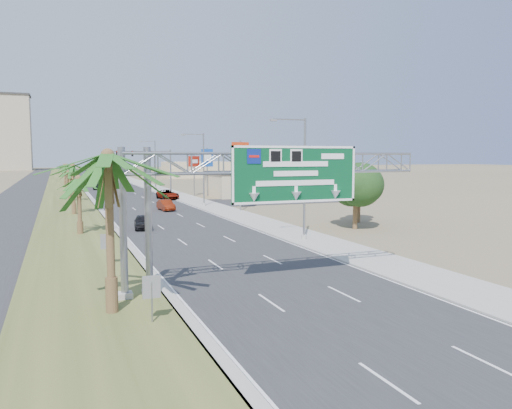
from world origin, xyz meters
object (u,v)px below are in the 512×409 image
at_px(car_left_lane, 143,222).
at_px(signal_mast, 159,168).
at_px(car_mid_lane, 166,205).
at_px(sign_gantry, 265,173).
at_px(car_far, 98,186).
at_px(pole_sign_red_near, 240,156).
at_px(store_building, 262,184).
at_px(car_right_lane, 168,195).
at_px(palm_near, 108,157).
at_px(pole_sign_blue, 207,160).
at_px(pole_sign_red_far, 194,164).

bearing_deg(car_left_lane, signal_mast, 84.00).
bearing_deg(car_mid_lane, car_left_lane, -113.75).
xyz_separation_m(sign_gantry, car_mid_lane, (2.56, 38.65, -5.38)).
height_order(sign_gantry, car_far, sign_gantry).
bearing_deg(signal_mast, pole_sign_red_near, -79.82).
bearing_deg(car_far, store_building, -43.37).
xyz_separation_m(car_right_lane, pole_sign_red_near, (4.99, -20.35, 6.19)).
bearing_deg(signal_mast, sign_gantry, -95.74).
relative_size(car_left_lane, car_far, 0.83).
relative_size(signal_mast, car_left_lane, 2.58).
distance_m(palm_near, car_left_lane, 26.80).
bearing_deg(pole_sign_blue, palm_near, -109.98).
bearing_deg(car_right_lane, pole_sign_red_near, -82.54).
bearing_deg(car_right_lane, store_building, -2.32).
relative_size(store_building, car_mid_lane, 4.40).
distance_m(sign_gantry, car_far, 83.12).
height_order(palm_near, car_left_lane, palm_near).
bearing_deg(store_building, signal_mast, 160.46).
xyz_separation_m(car_mid_lane, car_right_lane, (3.62, 16.24, 0.08)).
bearing_deg(store_building, car_right_lane, -176.01).
bearing_deg(sign_gantry, car_far, 91.71).
bearing_deg(signal_mast, car_left_lane, -103.10).
relative_size(car_right_lane, pole_sign_blue, 0.66).
bearing_deg(pole_sign_blue, car_mid_lane, -119.56).
bearing_deg(car_right_lane, car_left_lane, -112.18).
relative_size(car_left_lane, car_right_lane, 0.73).
bearing_deg(sign_gantry, signal_mast, 84.26).
height_order(store_building, pole_sign_blue, pole_sign_blue).
height_order(store_building, pole_sign_red_near, pole_sign_red_near).
xyz_separation_m(store_building, car_far, (-25.54, 26.84, -1.30)).
bearing_deg(store_building, pole_sign_red_far, 160.84).
distance_m(car_left_lane, car_far, 59.35).
bearing_deg(car_far, car_left_lane, -87.18).
distance_m(car_left_lane, pole_sign_red_near, 18.78).
bearing_deg(pole_sign_red_near, store_building, 61.09).
bearing_deg(pole_sign_red_far, signal_mast, 159.71).
relative_size(palm_near, store_building, 0.46).
bearing_deg(store_building, palm_near, -118.28).
relative_size(signal_mast, pole_sign_red_near, 1.16).
distance_m(store_building, pole_sign_red_near, 25.09).
xyz_separation_m(palm_near, car_mid_lane, (10.70, 40.58, -6.26)).
distance_m(sign_gantry, palm_near, 8.41).
relative_size(store_building, pole_sign_blue, 2.17).
relative_size(car_left_lane, pole_sign_red_far, 0.56).
height_order(signal_mast, car_far, signal_mast).
bearing_deg(palm_near, pole_sign_red_far, 72.05).
distance_m(car_far, pole_sign_blue, 29.83).
xyz_separation_m(pole_sign_blue, pole_sign_red_far, (-1.95, 1.39, -0.69)).
distance_m(palm_near, car_far, 85.25).
xyz_separation_m(store_building, car_left_lane, (-25.78, -32.51, -1.32)).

